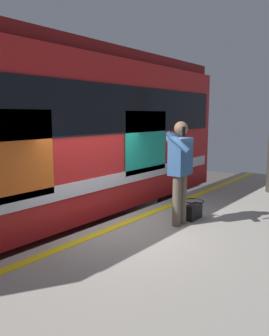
% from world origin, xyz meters
% --- Properties ---
extents(ground_plane, '(23.45, 23.45, 0.00)m').
position_xyz_m(ground_plane, '(0.00, 0.00, 0.00)').
color(ground_plane, '#4C4742').
extents(platform, '(12.54, 3.80, 1.04)m').
position_xyz_m(platform, '(0.00, 1.90, 0.52)').
color(platform, '#9E998E').
rests_on(platform, ground).
extents(safety_line, '(12.29, 0.16, 0.01)m').
position_xyz_m(safety_line, '(0.00, 0.30, 1.04)').
color(safety_line, yellow).
rests_on(safety_line, platform).
extents(track_rail_near, '(16.30, 0.08, 0.16)m').
position_xyz_m(track_rail_near, '(0.00, -1.10, 0.08)').
color(track_rail_near, slate).
rests_on(track_rail_near, ground).
extents(track_rail_far, '(16.30, 0.08, 0.16)m').
position_xyz_m(track_rail_far, '(0.00, -2.54, 0.08)').
color(track_rail_far, slate).
rests_on(track_rail_far, ground).
extents(train_carriage, '(9.11, 2.87, 3.96)m').
position_xyz_m(train_carriage, '(0.06, -1.81, 2.51)').
color(train_carriage, red).
rests_on(train_carriage, ground).
extents(passenger, '(0.57, 0.55, 1.69)m').
position_xyz_m(passenger, '(-0.46, 1.04, 2.04)').
color(passenger, brown).
rests_on(passenger, platform).
extents(handbag, '(0.39, 0.35, 0.33)m').
position_xyz_m(handbag, '(-0.87, 1.09, 1.20)').
color(handbag, black).
rests_on(handbag, platform).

